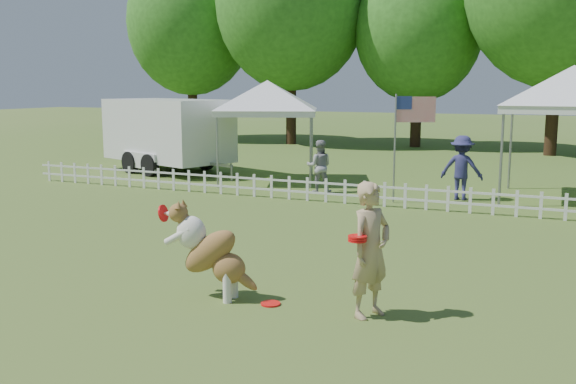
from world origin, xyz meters
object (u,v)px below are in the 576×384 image
(handler, at_px, (371,250))
(canopy_tent_left, at_px, (268,132))
(dog, at_px, (211,252))
(flag_pole, at_px, (395,149))
(frisbee_on_turf, at_px, (271,304))
(canopy_tent_right, at_px, (569,136))
(spectator_a, at_px, (319,166))
(spectator_b, at_px, (462,168))
(cargo_trailer, at_px, (168,135))

(handler, bearing_deg, canopy_tent_left, 56.77)
(dog, xyz_separation_m, flag_pole, (0.42, 8.17, 0.69))
(frisbee_on_turf, distance_m, canopy_tent_right, 10.76)
(frisbee_on_turf, distance_m, spectator_a, 9.19)
(dog, relative_size, canopy_tent_left, 0.44)
(frisbee_on_turf, xyz_separation_m, spectator_a, (-2.68, 8.77, 0.70))
(canopy_tent_left, relative_size, canopy_tent_right, 0.90)
(canopy_tent_right, relative_size, spectator_b, 2.01)
(canopy_tent_left, distance_m, spectator_a, 2.65)
(frisbee_on_turf, bearing_deg, handler, 5.51)
(handler, xyz_separation_m, canopy_tent_right, (2.16, 9.92, 0.79))
(cargo_trailer, distance_m, spectator_b, 10.08)
(frisbee_on_turf, height_order, spectator_b, spectator_b)
(canopy_tent_left, relative_size, cargo_trailer, 0.53)
(spectator_a, bearing_deg, canopy_tent_left, -50.71)
(frisbee_on_turf, xyz_separation_m, spectator_b, (1.04, 9.15, 0.81))
(dog, xyz_separation_m, spectator_a, (-1.83, 8.84, 0.06))
(flag_pole, bearing_deg, spectator_b, 15.17)
(canopy_tent_right, xyz_separation_m, spectator_b, (-2.45, -0.89, -0.83))
(spectator_a, bearing_deg, spectator_b, 166.14)
(handler, relative_size, canopy_tent_left, 0.58)
(flag_pole, relative_size, spectator_a, 1.87)
(dog, height_order, spectator_b, spectator_b)
(handler, bearing_deg, cargo_trailer, 68.81)
(canopy_tent_right, height_order, flag_pole, canopy_tent_right)
(canopy_tent_left, distance_m, canopy_tent_right, 8.34)
(flag_pole, bearing_deg, dog, -113.42)
(dog, xyz_separation_m, spectator_b, (1.89, 9.23, 0.16))
(cargo_trailer, bearing_deg, spectator_a, 2.20)
(spectator_a, bearing_deg, cargo_trailer, -37.48)
(frisbee_on_turf, bearing_deg, cargo_trailer, 129.62)
(dog, relative_size, spectator_a, 0.92)
(canopy_tent_left, height_order, cargo_trailer, canopy_tent_left)
(frisbee_on_turf, relative_size, canopy_tent_left, 0.09)
(canopy_tent_left, height_order, flag_pole, canopy_tent_left)
(frisbee_on_turf, xyz_separation_m, cargo_trailer, (-8.90, 10.75, 1.23))
(canopy_tent_left, xyz_separation_m, cargo_trailer, (-4.05, 0.68, -0.24))
(canopy_tent_left, relative_size, spectator_a, 2.08)
(spectator_a, bearing_deg, flag_pole, 143.50)
(handler, distance_m, canopy_tent_right, 10.18)
(cargo_trailer, bearing_deg, spectator_b, 10.76)
(dog, bearing_deg, handler, -0.23)
(canopy_tent_right, xyz_separation_m, flag_pole, (-3.92, -1.95, -0.31))
(dog, height_order, cargo_trailer, cargo_trailer)
(canopy_tent_right, bearing_deg, frisbee_on_turf, -109.88)
(dog, height_order, spectator_a, spectator_a)
(spectator_b, bearing_deg, spectator_a, 8.37)
(cargo_trailer, relative_size, spectator_a, 3.94)
(canopy_tent_right, bearing_deg, handler, -103.04)
(cargo_trailer, relative_size, flag_pole, 2.10)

